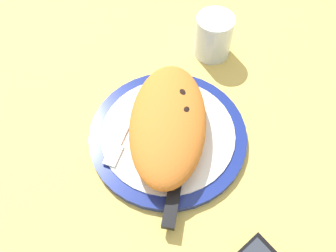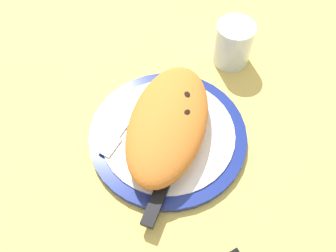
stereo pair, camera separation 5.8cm
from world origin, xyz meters
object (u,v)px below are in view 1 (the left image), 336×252
Objects in this scene: calzone at (170,124)px; plate at (168,135)px; knife at (176,181)px; fork at (125,130)px; water_glass at (213,38)px.

plate is at bearing -123.76° from calzone.
calzone is at bearing -156.81° from knife.
calzone reaches higher than fork.
water_glass is at bearing 174.08° from calzone.
calzone reaches higher than plate.
calzone is 1.51× the size of fork.
knife is at bearing 2.31° from water_glass.
plate is 7.49cm from fork.
plate is 22.61cm from water_glass.
water_glass is (-30.80, -1.24, 1.72)cm from knife.
knife reaches higher than plate.
plate is at bearing -6.80° from water_glass.
calzone is at bearing 102.64° from fork.
plate is 1.24× the size of knife.
plate is 3.13× the size of water_glass.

